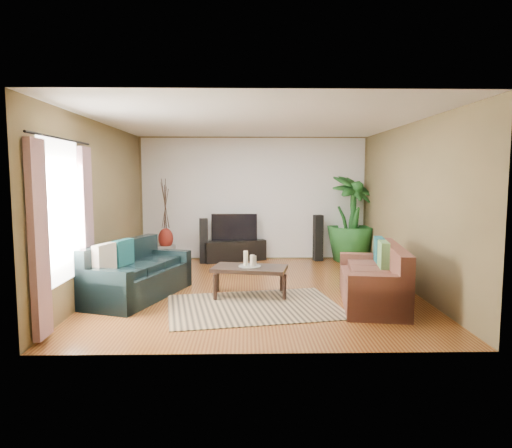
{
  "coord_description": "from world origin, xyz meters",
  "views": [
    {
      "loc": [
        -0.16,
        -7.33,
        1.84
      ],
      "look_at": [
        0.0,
        0.2,
        1.05
      ],
      "focal_mm": 32.0,
      "sensor_mm": 36.0,
      "label": 1
    }
  ],
  "objects_px": {
    "vase": "(166,238)",
    "pedestal": "(166,254)",
    "sofa_right": "(372,275)",
    "television": "(234,227)",
    "speaker_right": "(318,238)",
    "speaker_left": "(204,241)",
    "tv_stand": "(234,251)",
    "potted_plant": "(352,218)",
    "sofa_left": "(139,270)",
    "side_table": "(128,270)",
    "coffee_table": "(250,281)"
  },
  "relations": [
    {
      "from": "coffee_table",
      "to": "vase",
      "type": "relative_size",
      "value": 2.49
    },
    {
      "from": "sofa_right",
      "to": "vase",
      "type": "xyz_separation_m",
      "value": [
        -3.55,
        3.34,
        0.08
      ]
    },
    {
      "from": "side_table",
      "to": "speaker_left",
      "type": "bearing_deg",
      "value": 61.31
    },
    {
      "from": "side_table",
      "to": "coffee_table",
      "type": "bearing_deg",
      "value": -18.52
    },
    {
      "from": "sofa_right",
      "to": "speaker_right",
      "type": "distance_m",
      "value": 3.43
    },
    {
      "from": "coffee_table",
      "to": "speaker_right",
      "type": "height_order",
      "value": "speaker_right"
    },
    {
      "from": "speaker_left",
      "to": "vase",
      "type": "xyz_separation_m",
      "value": [
        -0.83,
        0.16,
        0.03
      ]
    },
    {
      "from": "sofa_right",
      "to": "pedestal",
      "type": "bearing_deg",
      "value": -124.8
    },
    {
      "from": "sofa_right",
      "to": "speaker_left",
      "type": "height_order",
      "value": "speaker_left"
    },
    {
      "from": "pedestal",
      "to": "side_table",
      "type": "relative_size",
      "value": 0.66
    },
    {
      "from": "television",
      "to": "side_table",
      "type": "height_order",
      "value": "television"
    },
    {
      "from": "tv_stand",
      "to": "potted_plant",
      "type": "distance_m",
      "value": 2.65
    },
    {
      "from": "sofa_left",
      "to": "potted_plant",
      "type": "xyz_separation_m",
      "value": [
        3.92,
        2.93,
        0.51
      ]
    },
    {
      "from": "coffee_table",
      "to": "side_table",
      "type": "bearing_deg",
      "value": 173.54
    },
    {
      "from": "sofa_left",
      "to": "coffee_table",
      "type": "height_order",
      "value": "sofa_left"
    },
    {
      "from": "speaker_left",
      "to": "pedestal",
      "type": "xyz_separation_m",
      "value": [
        -0.83,
        0.16,
        -0.3
      ]
    },
    {
      "from": "sofa_left",
      "to": "speaker_right",
      "type": "relative_size",
      "value": 1.9
    },
    {
      "from": "vase",
      "to": "side_table",
      "type": "height_order",
      "value": "vase"
    },
    {
      "from": "tv_stand",
      "to": "potted_plant",
      "type": "bearing_deg",
      "value": -20.26
    },
    {
      "from": "coffee_table",
      "to": "television",
      "type": "bearing_deg",
      "value": 108.17
    },
    {
      "from": "coffee_table",
      "to": "vase",
      "type": "xyz_separation_m",
      "value": [
        -1.79,
        2.85,
        0.28
      ]
    },
    {
      "from": "coffee_table",
      "to": "speaker_right",
      "type": "distance_m",
      "value": 3.31
    },
    {
      "from": "sofa_right",
      "to": "speaker_right",
      "type": "relative_size",
      "value": 1.81
    },
    {
      "from": "vase",
      "to": "sofa_right",
      "type": "bearing_deg",
      "value": -43.29
    },
    {
      "from": "vase",
      "to": "potted_plant",
      "type": "bearing_deg",
      "value": 0.41
    },
    {
      "from": "television",
      "to": "side_table",
      "type": "xyz_separation_m",
      "value": [
        -1.74,
        -2.24,
        -0.48
      ]
    },
    {
      "from": "speaker_left",
      "to": "side_table",
      "type": "height_order",
      "value": "speaker_left"
    },
    {
      "from": "tv_stand",
      "to": "vase",
      "type": "bearing_deg",
      "value": 163.83
    },
    {
      "from": "sofa_right",
      "to": "coffee_table",
      "type": "distance_m",
      "value": 1.84
    },
    {
      "from": "television",
      "to": "pedestal",
      "type": "relative_size",
      "value": 2.83
    },
    {
      "from": "television",
      "to": "speaker_right",
      "type": "bearing_deg",
      "value": 0.0
    },
    {
      "from": "sofa_left",
      "to": "pedestal",
      "type": "relative_size",
      "value": 5.47
    },
    {
      "from": "tv_stand",
      "to": "pedestal",
      "type": "relative_size",
      "value": 3.86
    },
    {
      "from": "sofa_right",
      "to": "television",
      "type": "height_order",
      "value": "television"
    },
    {
      "from": "vase",
      "to": "sofa_left",
      "type": "bearing_deg",
      "value": -87.93
    },
    {
      "from": "speaker_right",
      "to": "side_table",
      "type": "height_order",
      "value": "speaker_right"
    },
    {
      "from": "pedestal",
      "to": "sofa_left",
      "type": "bearing_deg",
      "value": -87.93
    },
    {
      "from": "speaker_right",
      "to": "potted_plant",
      "type": "height_order",
      "value": "potted_plant"
    },
    {
      "from": "coffee_table",
      "to": "television",
      "type": "distance_m",
      "value": 2.99
    },
    {
      "from": "speaker_left",
      "to": "sofa_left",
      "type": "bearing_deg",
      "value": -113.64
    },
    {
      "from": "tv_stand",
      "to": "television",
      "type": "distance_m",
      "value": 0.52
    },
    {
      "from": "speaker_right",
      "to": "pedestal",
      "type": "xyz_separation_m",
      "value": [
        -3.3,
        -0.08,
        -0.33
      ]
    },
    {
      "from": "sofa_right",
      "to": "side_table",
      "type": "distance_m",
      "value": 4.0
    },
    {
      "from": "speaker_right",
      "to": "pedestal",
      "type": "relative_size",
      "value": 2.87
    },
    {
      "from": "vase",
      "to": "pedestal",
      "type": "bearing_deg",
      "value": 0.0
    },
    {
      "from": "coffee_table",
      "to": "pedestal",
      "type": "relative_size",
      "value": 3.19
    },
    {
      "from": "tv_stand",
      "to": "potted_plant",
      "type": "xyz_separation_m",
      "value": [
        2.55,
        -0.05,
        0.71
      ]
    },
    {
      "from": "tv_stand",
      "to": "side_table",
      "type": "relative_size",
      "value": 2.55
    },
    {
      "from": "pedestal",
      "to": "vase",
      "type": "relative_size",
      "value": 0.78
    },
    {
      "from": "sofa_left",
      "to": "potted_plant",
      "type": "height_order",
      "value": "potted_plant"
    }
  ]
}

